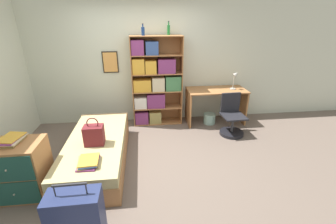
% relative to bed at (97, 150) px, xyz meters
% --- Properties ---
extents(ground_plane, '(14.00, 14.00, 0.00)m').
position_rel_bed_xyz_m(ground_plane, '(0.79, -0.02, -0.21)').
color(ground_plane, '#66564C').
extents(wall_back, '(10.00, 0.09, 2.60)m').
position_rel_bed_xyz_m(wall_back, '(0.78, 1.62, 1.09)').
color(wall_back, beige).
rests_on(wall_back, ground_plane).
extents(bed, '(0.91, 2.06, 0.42)m').
position_rel_bed_xyz_m(bed, '(0.00, 0.00, 0.00)').
color(bed, '#A36B3D').
rests_on(bed, ground_plane).
extents(handbag, '(0.29, 0.20, 0.44)m').
position_rel_bed_xyz_m(handbag, '(0.03, -0.17, 0.37)').
color(handbag, maroon).
rests_on(handbag, bed).
extents(book_stack_on_bed, '(0.31, 0.38, 0.07)m').
position_rel_bed_xyz_m(book_stack_on_bed, '(0.03, -0.69, 0.25)').
color(book_stack_on_bed, '#7A336B').
rests_on(book_stack_on_bed, bed).
extents(suitcase, '(0.53, 0.28, 0.78)m').
position_rel_bed_xyz_m(suitcase, '(0.07, -1.51, 0.12)').
color(suitcase, navy).
rests_on(suitcase, ground_plane).
extents(dresser, '(0.63, 0.53, 0.76)m').
position_rel_bed_xyz_m(dresser, '(-0.85, -0.65, 0.17)').
color(dresser, '#A36B3D').
rests_on(dresser, ground_plane).
extents(magazine_pile_on_dresser, '(0.29, 0.36, 0.07)m').
position_rel_bed_xyz_m(magazine_pile_on_dresser, '(-0.90, -0.59, 0.59)').
color(magazine_pile_on_dresser, '#99894C').
rests_on(magazine_pile_on_dresser, dresser).
extents(bookcase, '(1.06, 0.35, 1.89)m').
position_rel_bed_xyz_m(bookcase, '(1.02, 1.39, 0.72)').
color(bookcase, '#A36B3D').
rests_on(bookcase, ground_plane).
extents(bottle_green, '(0.06, 0.06, 0.22)m').
position_rel_bed_xyz_m(bottle_green, '(0.84, 1.35, 1.77)').
color(bottle_green, navy).
rests_on(bottle_green, bookcase).
extents(bottle_brown, '(0.06, 0.06, 0.26)m').
position_rel_bed_xyz_m(bottle_brown, '(1.35, 1.45, 1.79)').
color(bottle_brown, '#1E6B2D').
rests_on(bottle_brown, bookcase).
extents(desk, '(1.27, 0.61, 0.77)m').
position_rel_bed_xyz_m(desk, '(2.39, 1.27, 0.33)').
color(desk, '#A36B3D').
rests_on(desk, ground_plane).
extents(desk_lamp, '(0.17, 0.13, 0.41)m').
position_rel_bed_xyz_m(desk_lamp, '(2.77, 1.26, 0.83)').
color(desk_lamp, '#ADA89E').
rests_on(desk_lamp, desk).
extents(desk_chair, '(0.48, 0.48, 0.83)m').
position_rel_bed_xyz_m(desk_chair, '(2.56, 0.69, 0.05)').
color(desk_chair, black).
rests_on(desk_chair, ground_plane).
extents(waste_bin, '(0.26, 0.26, 0.23)m').
position_rel_bed_xyz_m(waste_bin, '(2.25, 1.21, -0.10)').
color(waste_bin, '#99C1B2').
rests_on(waste_bin, ground_plane).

